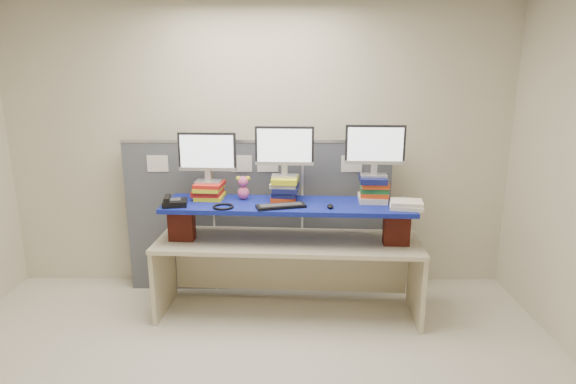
{
  "coord_description": "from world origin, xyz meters",
  "views": [
    {
      "loc": [
        0.32,
        -2.75,
        2.17
      ],
      "look_at": [
        0.3,
        1.27,
        1.15
      ],
      "focal_mm": 30.0,
      "sensor_mm": 36.0,
      "label": 1
    }
  ],
  "objects_px": {
    "monitor_left": "(207,154)",
    "desk": "(288,255)",
    "monitor_center": "(285,148)",
    "monitor_right": "(375,147)",
    "blue_board": "(288,205)",
    "keyboard": "(281,206)",
    "desk_phone": "(174,202)"
  },
  "relations": [
    {
      "from": "monitor_left",
      "to": "desk",
      "type": "bearing_deg",
      "value": -9.36
    },
    {
      "from": "monitor_center",
      "to": "monitor_right",
      "type": "xyz_separation_m",
      "value": [
        0.78,
        -0.04,
        0.02
      ]
    },
    {
      "from": "blue_board",
      "to": "monitor_center",
      "type": "height_order",
      "value": "monitor_center"
    },
    {
      "from": "desk",
      "to": "monitor_center",
      "type": "bearing_deg",
      "value": 107.61
    },
    {
      "from": "desk",
      "to": "keyboard",
      "type": "bearing_deg",
      "value": -110.59
    },
    {
      "from": "monitor_right",
      "to": "desk_phone",
      "type": "xyz_separation_m",
      "value": [
        -1.72,
        -0.16,
        -0.44
      ]
    },
    {
      "from": "blue_board",
      "to": "monitor_center",
      "type": "distance_m",
      "value": 0.49
    },
    {
      "from": "monitor_center",
      "to": "monitor_right",
      "type": "relative_size",
      "value": 1.0
    },
    {
      "from": "monitor_left",
      "to": "keyboard",
      "type": "height_order",
      "value": "monitor_left"
    },
    {
      "from": "keyboard",
      "to": "desk_phone",
      "type": "xyz_separation_m",
      "value": [
        -0.91,
        0.05,
        0.02
      ]
    },
    {
      "from": "monitor_right",
      "to": "keyboard",
      "type": "distance_m",
      "value": 0.95
    },
    {
      "from": "desk",
      "to": "desk_phone",
      "type": "distance_m",
      "value": 1.1
    },
    {
      "from": "monitor_center",
      "to": "monitor_left",
      "type": "bearing_deg",
      "value": 180.0
    },
    {
      "from": "blue_board",
      "to": "monitor_left",
      "type": "xyz_separation_m",
      "value": [
        -0.71,
        0.16,
        0.42
      ]
    },
    {
      "from": "blue_board",
      "to": "keyboard",
      "type": "height_order",
      "value": "keyboard"
    },
    {
      "from": "monitor_center",
      "to": "keyboard",
      "type": "relative_size",
      "value": 1.18
    },
    {
      "from": "desk_phone",
      "to": "monitor_right",
      "type": "bearing_deg",
      "value": -4.07
    },
    {
      "from": "desk",
      "to": "blue_board",
      "type": "bearing_deg",
      "value": 93.13
    },
    {
      "from": "blue_board",
      "to": "desk_phone",
      "type": "relative_size",
      "value": 9.48
    },
    {
      "from": "desk_phone",
      "to": "monitor_left",
      "type": "bearing_deg",
      "value": 33.77
    },
    {
      "from": "monitor_left",
      "to": "desk_phone",
      "type": "xyz_separation_m",
      "value": [
        -0.26,
        -0.24,
        -0.37
      ]
    },
    {
      "from": "monitor_left",
      "to": "keyboard",
      "type": "distance_m",
      "value": 0.81
    },
    {
      "from": "monitor_left",
      "to": "monitor_right",
      "type": "height_order",
      "value": "monitor_right"
    },
    {
      "from": "monitor_left",
      "to": "blue_board",
      "type": "bearing_deg",
      "value": -9.36
    },
    {
      "from": "desk",
      "to": "monitor_left",
      "type": "height_order",
      "value": "monitor_left"
    },
    {
      "from": "monitor_right",
      "to": "desk_phone",
      "type": "bearing_deg",
      "value": -171.42
    },
    {
      "from": "blue_board",
      "to": "monitor_center",
      "type": "relative_size",
      "value": 4.21
    },
    {
      "from": "blue_board",
      "to": "desk_phone",
      "type": "xyz_separation_m",
      "value": [
        -0.97,
        -0.09,
        0.05
      ]
    },
    {
      "from": "desk",
      "to": "monitor_right",
      "type": "distance_m",
      "value": 1.22
    },
    {
      "from": "blue_board",
      "to": "desk_phone",
      "type": "distance_m",
      "value": 0.97
    },
    {
      "from": "monitor_right",
      "to": "keyboard",
      "type": "xyz_separation_m",
      "value": [
        -0.8,
        -0.21,
        -0.46
      ]
    },
    {
      "from": "blue_board",
      "to": "monitor_left",
      "type": "bearing_deg",
      "value": 170.64
    }
  ]
}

